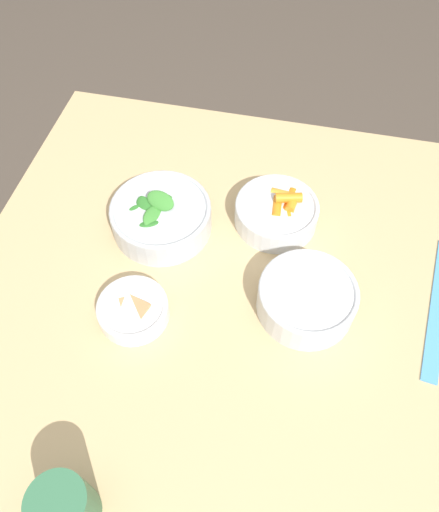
% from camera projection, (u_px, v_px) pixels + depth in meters
% --- Properties ---
extents(ground_plane, '(10.00, 10.00, 0.00)m').
position_uv_depth(ground_plane, '(218.00, 416.00, 1.52)').
color(ground_plane, '#4C4238').
extents(dining_table, '(1.03, 0.97, 0.72)m').
position_uv_depth(dining_table, '(217.00, 325.00, 1.01)').
color(dining_table, tan).
rests_on(dining_table, ground_plane).
extents(bowl_carrots, '(0.17, 0.17, 0.07)m').
position_uv_depth(bowl_carrots, '(277.00, 211.00, 1.00)').
color(bowl_carrots, silver).
rests_on(bowl_carrots, dining_table).
extents(bowl_greens, '(0.20, 0.20, 0.09)m').
position_uv_depth(bowl_greens, '(161.00, 216.00, 0.99)').
color(bowl_greens, silver).
rests_on(bowl_greens, dining_table).
extents(bowl_beans_hotdog, '(0.18, 0.18, 0.06)m').
position_uv_depth(bowl_beans_hotdog, '(307.00, 299.00, 0.89)').
color(bowl_beans_hotdog, silver).
rests_on(bowl_beans_hotdog, dining_table).
extents(bowl_cookies, '(0.13, 0.13, 0.04)m').
position_uv_depth(bowl_cookies, '(133.00, 309.00, 0.89)').
color(bowl_cookies, white).
rests_on(bowl_cookies, dining_table).
extents(ruler, '(0.31, 0.07, 0.00)m').
position_uv_depth(ruler, '(438.00, 306.00, 0.91)').
color(ruler, '#4C99E0').
rests_on(ruler, dining_table).
extents(cup, '(0.08, 0.08, 0.10)m').
position_uv_depth(cup, '(65.00, 508.00, 0.68)').
color(cup, '#336B47').
rests_on(cup, dining_table).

